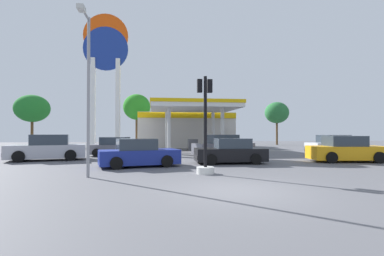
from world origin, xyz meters
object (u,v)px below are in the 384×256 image
car_1 (48,149)px  tree_3 (277,113)px  car_5 (117,147)px  car_4 (346,150)px  tree_0 (32,109)px  station_pole_sign (106,63)px  car_2 (139,154)px  traffic_signal_0 (205,139)px  corner_streetlamp (87,79)px  car_6 (230,152)px  tree_2 (211,115)px  tree_1 (137,107)px  car_3 (223,146)px  car_0 (335,146)px

car_1 → tree_3: (23.75, 18.96, 3.75)m
car_5 → tree_3: size_ratio=0.70×
car_4 → tree_0: (-26.22, 21.90, 3.98)m
tree_3 → station_pole_sign: bearing=-155.0°
car_2 → traffic_signal_0: (2.92, -2.93, 0.82)m
traffic_signal_0 → tree_0: size_ratio=0.65×
corner_streetlamp → car_1: bearing=117.8°
car_2 → car_5: (-1.95, 6.82, -0.01)m
traffic_signal_0 → car_1: bearing=141.0°
traffic_signal_0 → tree_0: (-16.96, 25.60, 3.20)m
car_2 → car_4: bearing=3.6°
car_6 → tree_3: size_ratio=0.66×
station_pole_sign → tree_2: station_pole_sign is taller
car_5 → tree_1: 17.08m
car_5 → tree_2: bearing=57.2°
traffic_signal_0 → tree_3: (14.97, 26.06, 3.01)m
station_pole_sign → tree_3: size_ratio=2.18×
car_3 → corner_streetlamp: bearing=-129.4°
tree_1 → tree_3: 19.29m
car_3 → tree_0: bearing=139.8°
car_3 → tree_3: tree_3 is taller
car_2 → tree_2: size_ratio=0.78×
station_pole_sign → corner_streetlamp: size_ratio=2.08×
tree_1 → tree_2: 9.84m
car_0 → car_1: 21.06m
car_6 → tree_0: 29.28m
traffic_signal_0 → car_2: bearing=134.9°
car_0 → tree_2: 18.30m
car_5 → tree_0: 20.34m
car_2 → tree_1: bearing=93.4°
tree_0 → tree_1: bearing=2.9°
car_5 → car_6: 9.21m
car_2 → car_5: bearing=106.0°
station_pole_sign → traffic_signal_0: station_pole_sign is taller
car_5 → car_4: bearing=-23.2°
car_0 → car_3: bearing=-177.7°
car_3 → car_4: size_ratio=1.04×
car_5 → tree_0: tree_0 is taller
tree_1 → car_3: bearing=-67.4°
car_2 → tree_1: tree_1 is taller
tree_1 → tree_3: size_ratio=1.13×
car_0 → car_5: bearing=177.9°
car_2 → car_6: (5.07, 0.86, -0.01)m
car_6 → tree_0: (-19.12, 21.81, 4.04)m
car_0 → traffic_signal_0: traffic_signal_0 is taller
station_pole_sign → tree_1: (2.35, 10.26, -3.30)m
car_6 → traffic_signal_0: size_ratio=0.96×
traffic_signal_0 → car_6: bearing=60.4°
car_2 → tree_1: (-1.39, 23.31, 4.40)m
car_0 → car_3: car_3 is taller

